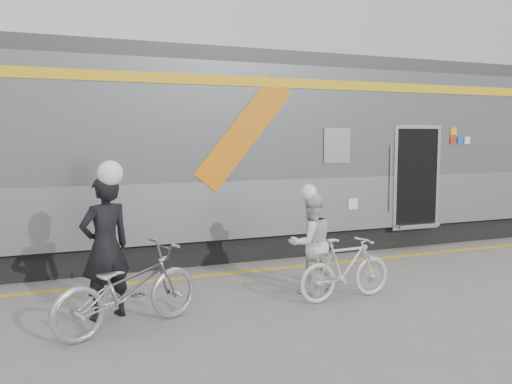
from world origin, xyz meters
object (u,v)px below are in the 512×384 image
bicycle_left (128,288)px  bicycle_right (346,269)px  woman (311,243)px  man (105,247)px

bicycle_left → bicycle_right: bearing=-109.9°
woman → bicycle_right: size_ratio=0.99×
woman → man: bearing=-2.4°
man → bicycle_left: 0.73m
man → woman: bearing=160.2°
man → bicycle_right: (3.41, -0.49, -0.50)m
bicycle_left → woman: woman is taller
bicycle_left → woman: bearing=-99.1°
bicycle_left → woman: 2.98m
bicycle_left → woman: size_ratio=1.30×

